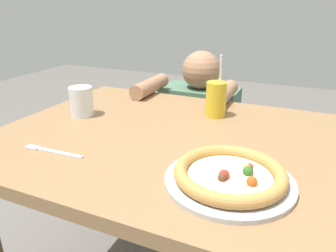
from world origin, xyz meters
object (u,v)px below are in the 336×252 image
pizza_near (230,176)px  diner_seated (198,144)px  water_cup_clear (81,101)px  fork (51,151)px  drink_cup_colored (216,99)px

pizza_near → diner_seated: diner_seated is taller
pizza_near → water_cup_clear: size_ratio=2.81×
fork → water_cup_clear: bearing=111.3°
drink_cup_colored → fork: (-0.36, -0.50, -0.07)m
drink_cup_colored → diner_seated: 0.61m
pizza_near → water_cup_clear: (-0.64, 0.25, 0.04)m
fork → diner_seated: diner_seated is taller
diner_seated → pizza_near: bearing=-67.3°
drink_cup_colored → water_cup_clear: bearing=-156.9°
pizza_near → water_cup_clear: 0.69m
pizza_near → diner_seated: (-0.36, 0.86, -0.35)m
water_cup_clear → pizza_near: bearing=-21.5°
fork → diner_seated: (0.16, 0.91, -0.33)m
drink_cup_colored → water_cup_clear: drink_cup_colored is taller
pizza_near → drink_cup_colored: bearing=109.9°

